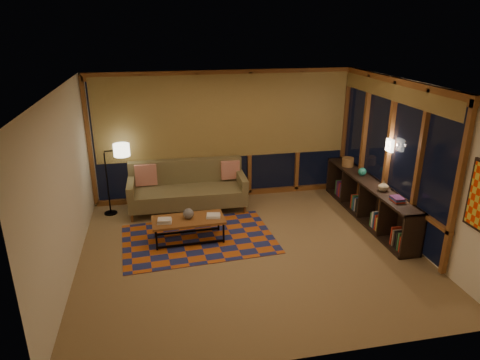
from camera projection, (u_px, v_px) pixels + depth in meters
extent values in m
cube|color=#A17F49|center=(249.00, 250.00, 7.14)|extent=(5.50, 5.00, 0.01)
cube|color=silver|center=(251.00, 87.00, 6.20)|extent=(5.50, 5.00, 0.01)
cube|color=#F1E9CC|center=(224.00, 135.00, 8.97)|extent=(5.50, 0.01, 2.70)
cube|color=#F1E9CC|center=(303.00, 255.00, 4.38)|extent=(5.50, 0.01, 2.70)
cube|color=#F1E9CC|center=(64.00, 187.00, 6.16)|extent=(0.01, 5.00, 2.70)
cube|color=#F1E9CC|center=(409.00, 164.00, 7.18)|extent=(0.01, 5.00, 2.70)
cube|color=#B55217|center=(199.00, 239.00, 7.52)|extent=(2.71, 1.89, 0.01)
sphere|color=#2F2F35|center=(188.00, 213.00, 7.33)|extent=(0.22, 0.22, 0.18)
cylinder|color=brown|center=(348.00, 162.00, 8.87)|extent=(0.30, 0.30, 0.18)
sphere|color=#1F7666|center=(362.00, 172.00, 8.31)|extent=(0.17, 0.17, 0.16)
imported|color=tan|center=(383.00, 186.00, 7.56)|extent=(0.19, 0.19, 0.19)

